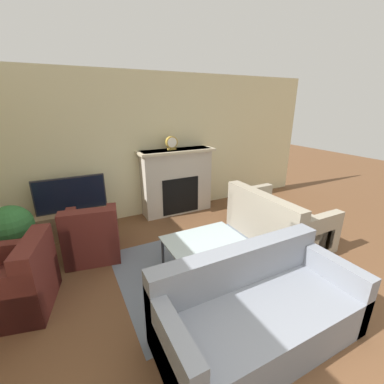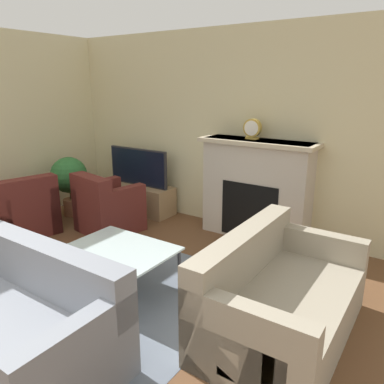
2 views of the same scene
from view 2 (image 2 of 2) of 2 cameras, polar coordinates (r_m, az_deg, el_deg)
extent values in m
cube|color=beige|center=(5.32, 4.05, 9.39)|extent=(8.04, 0.06, 2.70)
cube|color=slate|center=(3.95, -9.95, -14.14)|extent=(2.22, 1.93, 0.00)
cube|color=#BCB2A3|center=(4.94, 9.73, 0.37)|extent=(1.39, 0.39, 1.30)
cube|color=black|center=(4.85, 8.61, -2.97)|extent=(0.77, 0.01, 0.73)
cube|color=beige|center=(4.79, 9.94, 7.49)|extent=(1.51, 0.45, 0.05)
cube|color=#997A56|center=(6.02, -7.99, -0.93)|extent=(1.15, 0.43, 0.44)
cube|color=#232328|center=(5.89, -8.18, 3.80)|extent=(1.09, 0.05, 0.58)
cube|color=black|center=(5.87, -8.36, 3.75)|extent=(1.05, 0.01, 0.54)
cube|color=gray|center=(3.28, -27.08, -18.48)|extent=(1.93, 0.91, 0.42)
cube|color=gray|center=(3.23, -22.55, -10.08)|extent=(1.93, 0.20, 0.40)
cube|color=gray|center=(2.59, -16.65, -24.36)|extent=(0.14, 0.91, 0.66)
cube|color=#9E937F|center=(3.27, 13.76, -17.17)|extent=(0.94, 1.60, 0.42)
cube|color=#9E937F|center=(3.19, 7.93, -9.25)|extent=(0.20, 1.60, 0.40)
cube|color=#9E937F|center=(2.65, 7.88, -22.64)|extent=(0.94, 0.14, 0.66)
cube|color=#9E937F|center=(3.82, 17.82, -10.26)|extent=(0.94, 0.14, 0.66)
cube|color=#5B231E|center=(5.64, -24.35, -3.59)|extent=(0.92, 0.92, 0.42)
cube|color=#5B231E|center=(5.26, -23.84, -0.20)|extent=(0.37, 0.79, 0.40)
cube|color=#5B231E|center=(5.69, -21.55, -1.80)|extent=(0.78, 0.31, 0.66)
cube|color=#5B231E|center=(5.34, -12.39, -3.53)|extent=(0.85, 0.85, 0.42)
cube|color=#5B231E|center=(5.09, -15.15, 0.13)|extent=(0.75, 0.33, 0.40)
cube|color=#5B231E|center=(5.07, -10.64, -3.07)|extent=(0.27, 0.74, 0.66)
cube|color=#5B231E|center=(5.54, -14.14, -1.62)|extent=(0.27, 0.74, 0.66)
cylinder|color=#333338|center=(3.95, -19.03, -11.26)|extent=(0.04, 0.04, 0.44)
cylinder|color=#333338|center=(3.32, -8.76, -16.04)|extent=(0.04, 0.04, 0.44)
cylinder|color=#333338|center=(4.32, -12.15, -8.26)|extent=(0.04, 0.04, 0.44)
cylinder|color=#333338|center=(3.76, -1.92, -11.80)|extent=(0.04, 0.04, 0.44)
cube|color=silver|center=(3.71, -10.89, -8.52)|extent=(1.02, 0.73, 0.02)
cylinder|color=#AD704C|center=(6.12, -17.82, -2.17)|extent=(0.25, 0.25, 0.26)
cylinder|color=#4C3823|center=(6.06, -17.99, -0.28)|extent=(0.03, 0.03, 0.16)
sphere|color=#2D6B33|center=(5.99, -18.24, 2.48)|extent=(0.55, 0.55, 0.55)
cube|color=#B79338|center=(4.84, 9.13, 8.11)|extent=(0.16, 0.07, 0.03)
cylinder|color=#B79338|center=(4.83, 9.20, 9.63)|extent=(0.23, 0.07, 0.23)
cylinder|color=white|center=(4.80, 9.01, 9.59)|extent=(0.19, 0.00, 0.19)
camera|label=1|loc=(3.93, -60.57, 10.69)|focal=24.00mm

